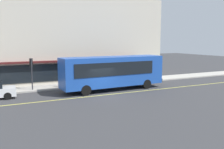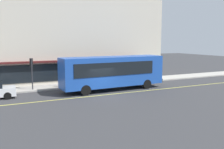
% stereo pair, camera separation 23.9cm
% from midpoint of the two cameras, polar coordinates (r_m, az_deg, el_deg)
% --- Properties ---
extents(ground, '(120.00, 120.00, 0.00)m').
position_cam_midpoint_polar(ground, '(23.07, -2.11, -4.87)').
color(ground, '#38383A').
extents(sidewalk, '(80.00, 2.95, 0.15)m').
position_cam_midpoint_polar(sidewalk, '(28.31, -6.78, -2.36)').
color(sidewalk, '#B2ADA3').
rests_on(sidewalk, ground).
extents(lane_centre_stripe, '(36.00, 0.16, 0.01)m').
position_cam_midpoint_polar(lane_centre_stripe, '(23.07, -2.11, -4.86)').
color(lane_centre_stripe, '#D8D14C').
rests_on(lane_centre_stripe, ground).
extents(storefront_building, '(26.07, 12.22, 10.62)m').
position_cam_midpoint_polar(storefront_building, '(34.53, -12.81, 8.07)').
color(storefront_building, beige).
rests_on(storefront_building, ground).
extents(bus, '(11.22, 2.97, 3.50)m').
position_cam_midpoint_polar(bus, '(25.16, 0.05, 0.80)').
color(bus, '#1E4CAD').
rests_on(bus, ground).
extents(traffic_light, '(0.30, 0.52, 3.20)m').
position_cam_midpoint_polar(traffic_light, '(26.02, -18.80, 1.83)').
color(traffic_light, '#2D2D33').
rests_on(traffic_light, sidewalk).
extents(pedestrian_at_corner, '(0.34, 0.34, 1.83)m').
position_cam_midpoint_polar(pedestrian_at_corner, '(27.45, -4.93, -0.16)').
color(pedestrian_at_corner, black).
rests_on(pedestrian_at_corner, sidewalk).
extents(pedestrian_waiting, '(0.34, 0.34, 1.67)m').
position_cam_midpoint_polar(pedestrian_waiting, '(27.42, -7.03, -0.43)').
color(pedestrian_waiting, black).
rests_on(pedestrian_waiting, sidewalk).
extents(pedestrian_mid_block, '(0.34, 0.34, 1.63)m').
position_cam_midpoint_polar(pedestrian_mid_block, '(26.56, -11.65, -0.86)').
color(pedestrian_mid_block, black).
rests_on(pedestrian_mid_block, sidewalk).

